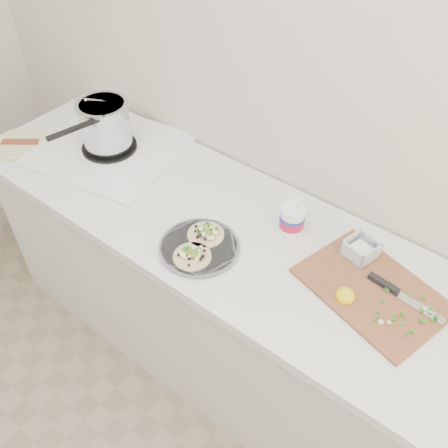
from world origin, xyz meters
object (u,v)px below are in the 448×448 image
Objects in this scene: stove at (107,133)px; taco_plate at (199,245)px; tub at (293,218)px; bacon_plate at (21,144)px; cutboard at (373,285)px.

stove is 2.34× the size of taco_plate.
taco_plate is 1.38× the size of tub.
bacon_plate is (-0.34, -0.21, -0.08)m from stove.
tub reaches higher than bacon_plate.
bacon_plate is at bearing -157.21° from cutboard.
cutboard is at bearing 20.87° from taco_plate.
stove reaches higher than bacon_plate.
stove is 0.87m from tub.
cutboard is 1.57m from bacon_plate.
stove is at bearing -164.86° from cutboard.
cutboard is (0.55, 0.21, -0.00)m from taco_plate.
stove reaches higher than cutboard.
bacon_plate is at bearing -158.36° from stove.
tub is at bearing 12.82° from bacon_plate.
taco_plate is 0.59m from cutboard.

